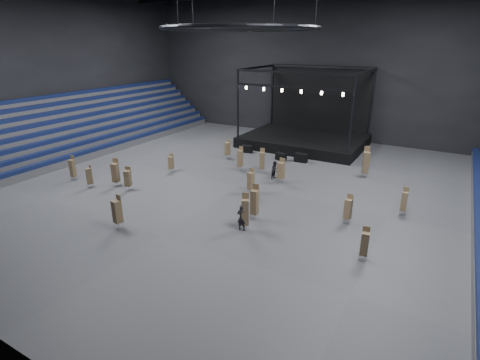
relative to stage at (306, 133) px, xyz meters
The scene contains 28 objects.
floor 16.30m from the stage, 90.00° to the right, with size 50.00×50.00×0.00m, color #444446.
wall_back 8.93m from the stage, 90.00° to the left, with size 50.00×0.20×18.00m, color black.
wall_left 30.75m from the stage, 147.00° to the right, with size 0.20×42.00×18.00m, color black.
bleachers_left 28.10m from the stage, 144.71° to the right, with size 7.20×40.00×6.40m.
stage is the anchor object (origin of this frame).
truss_ring 19.93m from the stage, 90.00° to the right, with size 12.30×12.30×5.15m.
flight_case_left 8.18m from the stage, 124.12° to the right, with size 1.22×0.61×0.81m, color black.
flight_case_mid 7.54m from the stage, 89.86° to the right, with size 1.17×0.58×0.78m, color black.
flight_case_right 7.37m from the stage, 73.17° to the right, with size 1.37×0.68×0.91m, color black.
chair_stack_0 11.15m from the stage, 118.38° to the right, with size 0.64×0.64×2.10m.
chair_stack_1 23.57m from the stage, 79.26° to the right, with size 0.63×0.63×2.66m.
chair_stack_2 23.74m from the stage, 113.38° to the right, with size 0.63×0.63×2.53m.
chair_stack_3 26.65m from the stage, 121.69° to the right, with size 0.48×0.48×2.35m.
chair_stack_4 26.07m from the stage, 61.99° to the right, with size 0.51×0.51×2.14m.
chair_stack_5 14.05m from the stage, 78.49° to the right, with size 0.59×0.59×2.29m.
chair_stack_6 12.08m from the stage, 89.71° to the right, with size 0.59×0.59×2.42m.
chair_stack_7 18.13m from the stage, 115.04° to the right, with size 0.52×0.52×1.85m.
chair_stack_8 27.51m from the stage, 96.79° to the right, with size 0.62×0.62×2.43m.
chair_stack_9 23.30m from the stage, 109.50° to the right, with size 0.65×0.65×2.11m.
chair_stack_10 21.36m from the stage, 61.57° to the right, with size 0.51×0.51×2.19m.
chair_stack_11 17.41m from the stage, 84.55° to the right, with size 0.52×0.52×2.22m.
chair_stack_12 20.32m from the stage, 48.90° to the right, with size 0.42×0.42×2.16m.
chair_stack_13 21.85m from the stage, 78.93° to the right, with size 0.51×0.51×2.68m.
chair_stack_14 25.72m from the stage, 115.65° to the right, with size 0.58×0.58×2.11m.
chair_stack_15 12.39m from the stage, 42.99° to the right, with size 0.70×0.70×2.97m.
chair_stack_16 12.71m from the stage, 99.65° to the right, with size 0.46×0.46×2.40m.
man_center 23.73m from the stage, 79.73° to the right, with size 0.67×0.44×1.84m, color black.
crew_member 13.19m from the stage, 81.73° to the right, with size 0.82×0.64×1.70m, color black.
Camera 1 is at (15.48, -26.83, 12.15)m, focal length 28.00 mm.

